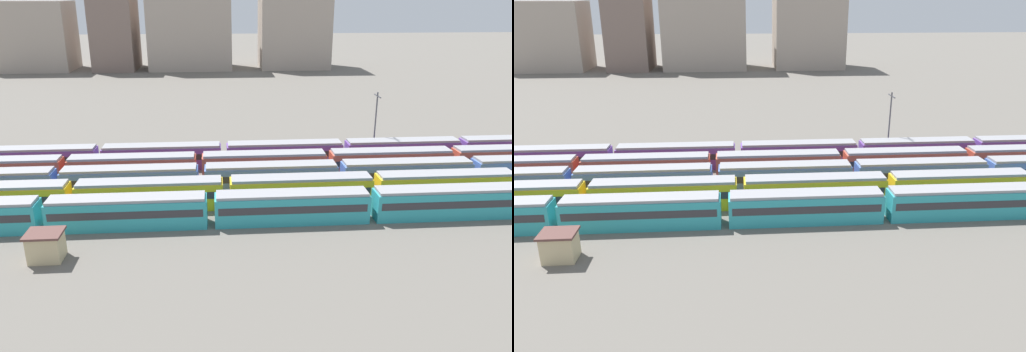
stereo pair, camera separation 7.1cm
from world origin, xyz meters
TOP-DOWN VIEW (x-y plane):
  - ground_plane at (0.00, 10.40)m, footprint 600.00×600.00m
  - train_track_0 at (26.84, 0.00)m, footprint 93.60×3.06m
  - train_track_1 at (19.31, 5.20)m, footprint 74.70×3.06m
  - train_track_2 at (25.49, 10.40)m, footprint 93.60×3.06m
  - train_track_3 at (25.02, 15.60)m, footprint 93.60×3.06m
  - train_track_4 at (38.14, 20.80)m, footprint 112.50×3.06m
  - catenary_pole_1 at (43.82, 23.63)m, footprint 0.24×3.20m
  - signal_hut at (0.94, -7.00)m, footprint 3.60×3.00m
  - distant_building_0 at (-46.26, 133.45)m, footprint 27.47×19.25m
  - distant_building_1 at (-17.34, 133.45)m, footprint 14.38×20.74m
  - distant_building_2 at (9.24, 133.45)m, footprint 29.09×20.10m
  - distant_building_3 at (46.72, 133.45)m, footprint 24.81×19.44m

SIDE VIEW (x-z plane):
  - ground_plane at x=0.00m, z-range 0.00..0.00m
  - signal_hut at x=0.94m, z-range 0.03..3.07m
  - train_track_0 at x=26.84m, z-range 0.03..3.78m
  - train_track_1 at x=19.31m, z-range 0.03..3.78m
  - train_track_2 at x=25.49m, z-range 0.03..3.78m
  - train_track_3 at x=25.02m, z-range 0.03..3.78m
  - train_track_4 at x=38.14m, z-range 0.03..3.78m
  - catenary_pole_1 at x=43.82m, z-range 0.56..11.35m
  - distant_building_0 at x=-46.26m, z-range 0.00..23.56m
  - distant_building_1 at x=-17.34m, z-range 0.00..26.20m
  - distant_building_3 at x=46.72m, z-range 0.00..29.37m
  - distant_building_2 at x=9.24m, z-range 0.00..32.31m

